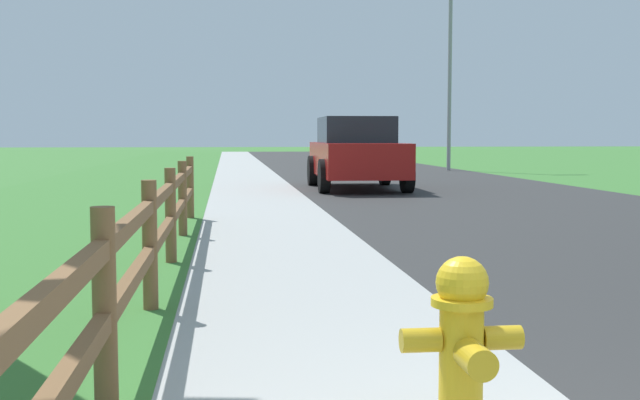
# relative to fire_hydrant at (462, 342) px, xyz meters

# --- Properties ---
(ground_plane) EXTENTS (120.00, 120.00, 0.00)m
(ground_plane) POSITION_rel_fire_hydrant_xyz_m (0.65, 23.76, -0.40)
(ground_plane) COLOR #3B7631
(road_asphalt) EXTENTS (7.00, 66.00, 0.01)m
(road_asphalt) POSITION_rel_fire_hydrant_xyz_m (4.15, 25.76, -0.40)
(road_asphalt) COLOR #2E2E2E
(road_asphalt) RESTS_ON ground
(curb_concrete) EXTENTS (6.00, 66.00, 0.01)m
(curb_concrete) POSITION_rel_fire_hydrant_xyz_m (-2.35, 25.76, -0.40)
(curb_concrete) COLOR #A4A5A2
(curb_concrete) RESTS_ON ground
(grass_verge) EXTENTS (5.00, 66.00, 0.00)m
(grass_verge) POSITION_rel_fire_hydrant_xyz_m (-3.85, 25.76, -0.40)
(grass_verge) COLOR #3B7631
(grass_verge) RESTS_ON ground
(fire_hydrant) EXTENTS (0.52, 0.43, 0.77)m
(fire_hydrant) POSITION_rel_fire_hydrant_xyz_m (0.00, 0.00, 0.00)
(fire_hydrant) COLOR yellow
(fire_hydrant) RESTS_ON ground
(rail_fence) EXTENTS (0.11, 10.87, 0.95)m
(rail_fence) POSITION_rel_fire_hydrant_xyz_m (-1.54, 3.70, 0.15)
(rail_fence) COLOR brown
(rail_fence) RESTS_ON ground
(parked_suv_red) EXTENTS (2.13, 4.47, 1.71)m
(parked_suv_red) POSITION_rel_fire_hydrant_xyz_m (2.09, 15.47, 0.45)
(parked_suv_red) COLOR maroon
(parked_suv_red) RESTS_ON ground
(street_lamp) EXTENTS (1.17, 0.20, 6.54)m
(street_lamp) POSITION_rel_fire_hydrant_xyz_m (7.13, 24.83, 3.47)
(street_lamp) COLOR gray
(street_lamp) RESTS_ON ground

